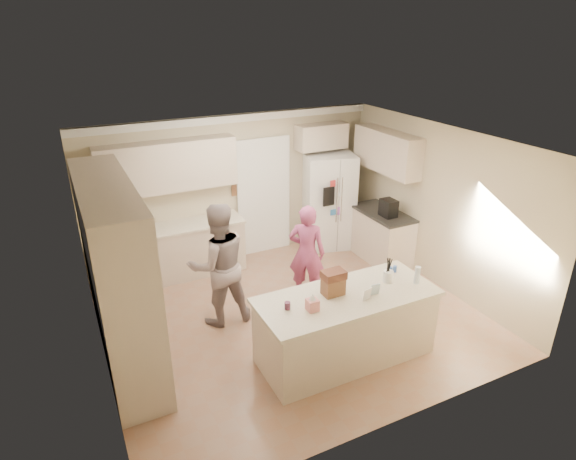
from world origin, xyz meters
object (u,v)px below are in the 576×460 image
dollhouse_body (333,286)px  utensil_crock (388,276)px  island_base (346,328)px  teen_boy (219,265)px  tissue_box (312,305)px  teen_girl (307,253)px  refrigerator (328,201)px  coffee_maker (388,208)px

dollhouse_body → utensil_crock: bearing=-3.6°
island_base → utensil_crock: size_ratio=14.67×
utensil_crock → teen_boy: bearing=141.2°
dollhouse_body → teen_boy: teen_boy is taller
tissue_box → dollhouse_body: dollhouse_body is taller
tissue_box → island_base: bearing=10.3°
teen_girl → tissue_box: bearing=102.3°
refrigerator → teen_boy: bearing=-135.2°
refrigerator → teen_girl: 1.99m
tissue_box → teen_boy: teen_boy is taller
teen_girl → dollhouse_body: bearing=112.9°
island_base → tissue_box: bearing=-169.7°
tissue_box → utensil_crock: bearing=7.1°
refrigerator → utensil_crock: bearing=-91.4°
island_base → teen_boy: size_ratio=1.21×
tissue_box → teen_girl: bearing=63.6°
island_base → teen_girl: teen_girl is taller
teen_boy → teen_girl: bearing=-178.1°
utensil_crock → dollhouse_body: 0.80m
utensil_crock → coffee_maker: bearing=52.9°
coffee_maker → dollhouse_body: (-2.20, -1.80, -0.03)m
refrigerator → coffee_maker: refrigerator is taller
coffee_maker → tissue_box: coffee_maker is taller
teen_boy → utensil_crock: bearing=142.4°
island_base → teen_girl: 1.58m
tissue_box → teen_girl: size_ratio=0.09×
dollhouse_body → teen_girl: 1.50m
utensil_crock → teen_girl: (-0.40, 1.47, -0.23)m
utensil_crock → teen_girl: bearing=105.1°
coffee_maker → island_base: size_ratio=0.14×
utensil_crock → tissue_box: utensil_crock is taller
dollhouse_body → teen_boy: 1.73m
tissue_box → dollhouse_body: (0.40, 0.20, 0.04)m
refrigerator → utensil_crock: (-0.88, -2.99, 0.10)m
tissue_box → coffee_maker: bearing=37.6°
refrigerator → coffee_maker: 1.26m
coffee_maker → teen_girl: teen_girl is taller
coffee_maker → tissue_box: (-2.60, -2.00, -0.07)m
utensil_crock → dollhouse_body: (-0.80, 0.05, 0.04)m
refrigerator → utensil_crock: 3.12m
refrigerator → teen_boy: 3.10m
refrigerator → tissue_box: bearing=-108.5°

